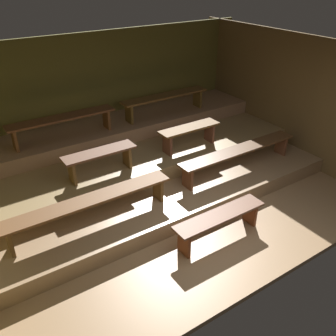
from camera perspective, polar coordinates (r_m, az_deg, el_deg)
name	(u,v)px	position (r m, az deg, el deg)	size (l,w,h in m)	color
ground	(158,195)	(6.81, -1.55, -4.19)	(7.15, 5.29, 0.08)	#9F7B54
wall_back	(100,94)	(8.08, -10.49, 11.26)	(7.15, 0.06, 2.54)	brown
wall_right	(287,96)	(8.22, 17.94, 10.63)	(0.06, 5.29, 2.54)	brown
platform_lower	(143,174)	(7.11, -3.92, -0.94)	(6.35, 3.40, 0.28)	#9E7C58
platform_middle	(129,151)	(7.38, -6.01, 2.61)	(6.35, 2.36, 0.28)	#9D8053
platform_upper	(115,128)	(7.76, -8.27, 6.12)	(6.35, 1.14, 0.28)	#A87D5D
bench_floor_center	(220,219)	(5.64, 8.01, -7.91)	(1.55, 0.33, 0.43)	brown
bench_lower_left	(90,203)	(5.53, -11.99, -5.31)	(2.59, 0.33, 0.43)	brown
bench_lower_right	(239,152)	(6.94, 10.96, 2.42)	(2.59, 0.33, 0.43)	brown
bench_middle_left	(100,157)	(6.23, -10.54, 1.70)	(1.25, 0.33, 0.43)	brown
bench_middle_right	(189,132)	(7.06, 3.33, 5.62)	(1.25, 0.33, 0.43)	brown
bench_upper_left	(62,121)	(7.04, -16.10, 7.04)	(1.99, 0.33, 0.43)	brown
bench_upper_right	(165,99)	(7.94, -0.46, 10.72)	(1.99, 0.33, 0.43)	brown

